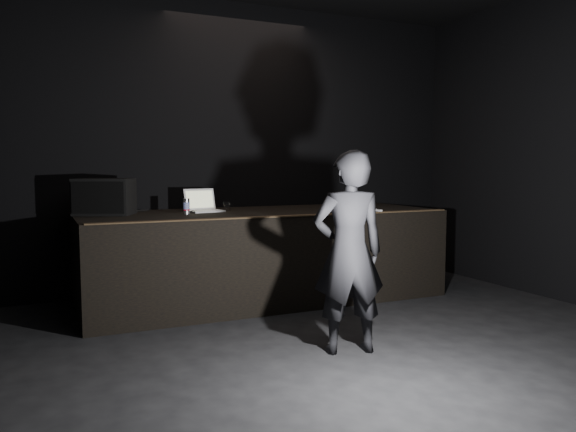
# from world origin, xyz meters

# --- Properties ---
(ground) EXTENTS (7.00, 7.00, 0.00)m
(ground) POSITION_xyz_m (0.00, 0.00, 0.00)
(ground) COLOR black
(ground) RESTS_ON ground
(room_walls) EXTENTS (6.10, 7.10, 3.52)m
(room_walls) POSITION_xyz_m (0.00, 0.00, 2.02)
(room_walls) COLOR black
(room_walls) RESTS_ON ground
(stage_riser) EXTENTS (4.00, 1.50, 1.00)m
(stage_riser) POSITION_xyz_m (0.00, 2.73, 0.50)
(stage_riser) COLOR black
(stage_riser) RESTS_ON ground
(riser_lip) EXTENTS (3.92, 0.10, 0.01)m
(riser_lip) POSITION_xyz_m (0.00, 2.02, 1.01)
(riser_lip) COLOR brown
(riser_lip) RESTS_ON stage_riser
(stage_monitor) EXTENTS (0.68, 0.61, 0.38)m
(stage_monitor) POSITION_xyz_m (-1.67, 2.99, 1.19)
(stage_monitor) COLOR black
(stage_monitor) RESTS_ON stage_riser
(cable) EXTENTS (0.82, 0.38, 0.02)m
(cable) POSITION_xyz_m (-1.57, 3.12, 1.01)
(cable) COLOR black
(cable) RESTS_ON stage_riser
(laptop) EXTENTS (0.41, 0.38, 0.25)m
(laptop) POSITION_xyz_m (-0.62, 2.97, 1.07)
(laptop) COLOR silver
(laptop) RESTS_ON stage_riser
(beer_can) EXTENTS (0.07, 0.07, 0.17)m
(beer_can) POSITION_xyz_m (-0.88, 2.69, 1.08)
(beer_can) COLOR silver
(beer_can) RESTS_ON stage_riser
(plastic_cup) EXTENTS (0.08, 0.08, 0.10)m
(plastic_cup) POSITION_xyz_m (-0.33, 2.99, 1.05)
(plastic_cup) COLOR white
(plastic_cup) RESTS_ON stage_riser
(wii_remote) EXTENTS (0.05, 0.16, 0.03)m
(wii_remote) POSITION_xyz_m (1.12, 2.11, 1.01)
(wii_remote) COLOR silver
(wii_remote) RESTS_ON stage_riser
(person) EXTENTS (0.67, 0.51, 1.64)m
(person) POSITION_xyz_m (-0.06, 0.72, 0.82)
(person) COLOR black
(person) RESTS_ON ground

